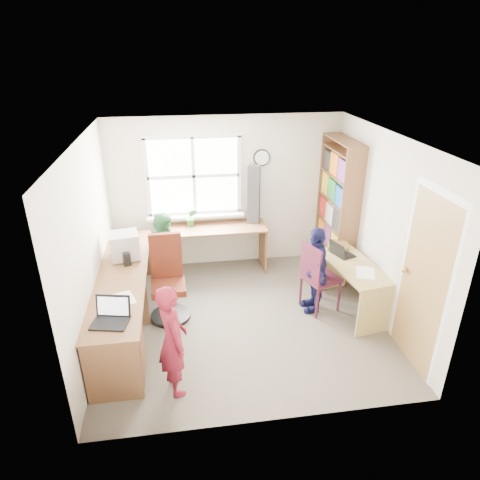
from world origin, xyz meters
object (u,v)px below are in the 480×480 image
Objects in this scene: right_desk at (353,278)px; potted_plant at (191,218)px; laptop_left at (111,316)px; laptop_right at (341,252)px; cd_tower at (254,195)px; l_desk at (138,311)px; person_green at (166,254)px; person_navy at (315,270)px; wooden_chair at (317,275)px; swivel_chair at (168,283)px; crt_monitor at (125,246)px; bookshelf at (337,211)px; person_red at (173,340)px.

right_desk is 4.37× the size of potted_plant.
laptop_right is at bearing 34.26° from laptop_left.
laptop_left is 3.09m from cd_tower.
laptop_right is (2.91, 1.20, -0.07)m from laptop_left.
l_desk is 2.80m from laptop_right.
laptop_right is (-0.08, 0.30, 0.24)m from right_desk.
laptop_right is 0.30× the size of person_green.
person_navy is (0.58, -1.41, -0.60)m from cd_tower.
wooden_chair reaches higher than l_desk.
laptop_right is at bearing -0.59° from swivel_chair.
person_green is (0.52, 0.30, -0.31)m from crt_monitor.
wooden_chair is 2.57m from crt_monitor.
crt_monitor is at bearing 161.32° from right_desk.
crt_monitor is at bearing 149.68° from wooden_chair.
right_desk is 0.60× the size of bookshelf.
laptop_left is at bearing -179.04° from wooden_chair.
l_desk is 3.21× the size of cd_tower.
cd_tower is at bearing 19.89° from laptop_right.
right_desk is 1.01× the size of person_green.
cd_tower is 3.20× the size of potted_plant.
bookshelf is at bearing 26.43° from l_desk.
cd_tower is at bearing -40.09° from person_red.
cd_tower is at bearing 117.11° from right_desk.
crt_monitor is 2.15m from cd_tower.
laptop_right is at bearing -13.93° from crt_monitor.
cd_tower is (1.90, 0.98, 0.28)m from crt_monitor.
person_navy is at bearing -41.54° from potted_plant.
laptop_right is at bearing -78.62° from person_green.
potted_plant is (0.93, 2.37, 0.09)m from laptop_left.
wooden_chair is 2.71m from laptop_left.
person_green is at bearing 139.21° from wooden_chair.
person_green is (-2.46, 0.82, 0.13)m from right_desk.
cd_tower is (1.91, 2.40, 0.40)m from laptop_left.
cd_tower reaches higher than l_desk.
bookshelf reaches higher than laptop_left.
right_desk is at bearing -97.64° from bookshelf.
person_navy is at bearing 33.50° from laptop_left.
swivel_chair is 2.38m from laptop_right.
swivel_chair is at bearing -93.96° from person_navy.
right_desk is 3.34× the size of laptop_right.
potted_plant is at bearing 70.90° from swivel_chair.
swivel_chair is at bearing 76.08° from laptop_left.
potted_plant reaches higher than wooden_chair.
person_navy is at bearing 115.42° from wooden_chair.
swivel_chair is 2.74× the size of laptop_left.
person_red is at bearing -63.69° from l_desk.
wooden_chair is 0.80× the size of person_red.
swivel_chair is 1.24× the size of cd_tower.
person_navy is (-0.42, -0.21, -0.13)m from laptop_right.
l_desk is at bearing -87.35° from crt_monitor.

